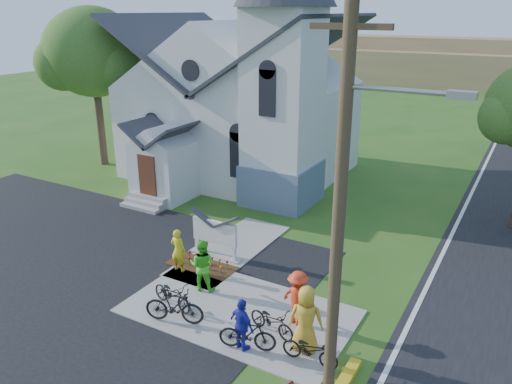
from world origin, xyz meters
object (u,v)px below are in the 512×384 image
Objects in this scene: bike_1 at (174,306)px; cyclist_3 at (298,298)px; bike_2 at (272,321)px; cyclist_2 at (242,325)px; bike_3 at (247,334)px; cyclist_0 at (178,250)px; bike_4 at (310,350)px; utility_pole at (343,189)px; cyclist_4 at (306,319)px; church_sign at (215,232)px; cyclist_1 at (202,265)px; bike_0 at (172,294)px.

cyclist_3 reaches higher than bike_1.
bike_1 is 2.95m from bike_2.
cyclist_2 reaches higher than bike_1.
bike_3 is (-0.66, -1.80, -0.37)m from cyclist_3.
bike_4 is (6.14, -2.27, -0.39)m from cyclist_0.
utility_pole reaches higher than cyclist_4.
cyclist_3 is 1.95m from bike_3.
church_sign is at bearing -48.35° from cyclist_4.
bike_1 is (-5.21, 0.54, -4.80)m from utility_pole.
bike_4 is at bearing 145.36° from cyclist_1.
bike_4 is (4.86, -0.31, -0.03)m from bike_0.
bike_1 is (0.37, -1.98, -0.35)m from cyclist_1.
church_sign is 3.66m from bike_0.
cyclist_2 is (2.42, -0.08, 0.23)m from bike_1.
cyclist_2 is at bearing -90.88° from bike_0.
cyclist_3 is at bearing -60.64° from bike_0.
cyclist_1 is at bearing -65.64° from church_sign.
bike_4 is at bearing 156.43° from cyclist_0.
cyclist_4 reaches higher than bike_0.
utility_pole reaches higher than church_sign.
church_sign is 4.40m from bike_1.
church_sign is at bearing 24.97° from bike_3.
bike_1 is at bearing 17.49° from cyclist_2.
cyclist_0 is 5.13m from cyclist_3.
cyclist_1 is at bearing 69.05° from bike_4.
utility_pole is 5.10m from bike_4.
cyclist_3 is (-2.00, 2.32, -4.49)m from utility_pole.
cyclist_1 is 1.15× the size of cyclist_2.
cyclist_2 is 0.99× the size of bike_4.
utility_pole is at bearing -113.54° from bike_1.
cyclist_1 reaches higher than cyclist_0.
bike_2 is at bearing 65.37° from bike_4.
cyclist_2 is at bearing 144.80° from cyclist_0.
cyclist_1 is (0.99, -2.19, -0.08)m from church_sign.
cyclist_1 is at bearing 11.80° from cyclist_3.
bike_0 is at bearing -77.58° from church_sign.
cyclist_3 is (4.57, -2.38, -0.12)m from church_sign.
cyclist_1 reaches higher than cyclist_2.
bike_0 is at bearing 6.20° from cyclist_2.
cyclist_3 reaches higher than cyclist_0.
church_sign is 1.38× the size of bike_2.
cyclist_3 is 1.87m from bike_4.
bike_0 is 1.06× the size of bike_2.
bike_0 is 0.86m from bike_1.
cyclist_3 is (3.79, 1.16, 0.41)m from bike_0.
bike_4 is at bearing 141.06° from cyclist_3.
cyclist_1 is at bearing 37.57° from bike_3.
bike_2 is (4.15, -3.20, -0.56)m from church_sign.
church_sign is at bearing 144.40° from utility_pole.
utility_pole is 5.13× the size of cyclist_4.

